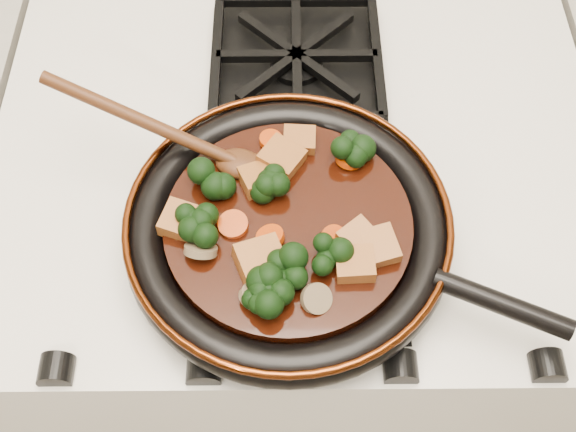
{
  "coord_description": "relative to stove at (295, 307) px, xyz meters",
  "views": [
    {
      "loc": [
        -0.02,
        1.15,
        1.61
      ],
      "look_at": [
        -0.01,
        1.55,
        0.97
      ],
      "focal_mm": 45.0,
      "sensor_mm": 36.0,
      "label": 1
    }
  ],
  "objects": [
    {
      "name": "stove",
      "position": [
        0.0,
        0.0,
        0.0
      ],
      "size": [
        0.76,
        0.6,
        0.9
      ],
      "primitive_type": "cube",
      "color": "silver",
      "rests_on": "ground"
    },
    {
      "name": "burner_grate_front",
      "position": [
        0.0,
        -0.14,
        0.46
      ],
      "size": [
        0.23,
        0.23,
        0.03
      ],
      "primitive_type": null,
      "color": "black",
      "rests_on": "stove"
    },
    {
      "name": "burner_grate_back",
      "position": [
        0.0,
        0.14,
        0.46
      ],
      "size": [
        0.23,
        0.23,
        0.03
      ],
      "primitive_type": null,
      "color": "black",
      "rests_on": "stove"
    },
    {
      "name": "skillet",
      "position": [
        -0.01,
        -0.14,
        0.49
      ],
      "size": [
        0.46,
        0.35,
        0.05
      ],
      "rotation": [
        0.0,
        0.0,
        -0.43
      ],
      "color": "black",
      "rests_on": "burner_grate_front"
    },
    {
      "name": "braising_sauce",
      "position": [
        -0.01,
        -0.14,
        0.5
      ],
      "size": [
        0.27,
        0.27,
        0.02
      ],
      "primitive_type": "cylinder",
      "color": "black",
      "rests_on": "skillet"
    },
    {
      "name": "tofu_cube_0",
      "position": [
        0.0,
        -0.03,
        0.52
      ],
      "size": [
        0.04,
        0.03,
        0.02
      ],
      "primitive_type": "cube",
      "rotation": [
        -0.08,
        -0.02,
        3.09
      ],
      "color": "brown",
      "rests_on": "braising_sauce"
    },
    {
      "name": "tofu_cube_1",
      "position": [
        -0.04,
        -0.19,
        0.52
      ],
      "size": [
        0.06,
        0.06,
        0.03
      ],
      "primitive_type": "cube",
      "rotation": [
        0.1,
        -0.08,
        1.95
      ],
      "color": "brown",
      "rests_on": "braising_sauce"
    },
    {
      "name": "tofu_cube_2",
      "position": [
        0.05,
        -0.19,
        0.52
      ],
      "size": [
        0.04,
        0.04,
        0.02
      ],
      "primitive_type": "cube",
      "rotation": [
        0.01,
        -0.05,
        0.04
      ],
      "color": "brown",
      "rests_on": "braising_sauce"
    },
    {
      "name": "tofu_cube_3",
      "position": [
        0.06,
        -0.17,
        0.52
      ],
      "size": [
        0.05,
        0.05,
        0.03
      ],
      "primitive_type": "cube",
      "rotation": [
        -0.09,
        -0.08,
        2.24
      ],
      "color": "brown",
      "rests_on": "braising_sauce"
    },
    {
      "name": "tofu_cube_4",
      "position": [
        -0.13,
        -0.14,
        0.52
      ],
      "size": [
        0.05,
        0.05,
        0.03
      ],
      "primitive_type": "cube",
      "rotation": [
        0.07,
        -0.05,
        1.24
      ],
      "color": "brown",
      "rests_on": "braising_sauce"
    },
    {
      "name": "tofu_cube_5",
      "position": [
        -0.02,
        -0.06,
        0.52
      ],
      "size": [
        0.06,
        0.06,
        0.03
      ],
      "primitive_type": "cube",
      "rotation": [
        0.02,
        -0.09,
        2.56
      ],
      "color": "brown",
      "rests_on": "braising_sauce"
    },
    {
      "name": "tofu_cube_6",
      "position": [
        -0.04,
        -0.09,
        0.52
      ],
      "size": [
        0.05,
        0.05,
        0.03
      ],
      "primitive_type": "cube",
      "rotation": [
        0.06,
        0.1,
        1.97
      ],
      "color": "brown",
      "rests_on": "braising_sauce"
    },
    {
      "name": "tofu_cube_7",
      "position": [
        0.08,
        -0.17,
        0.52
      ],
      "size": [
        0.04,
        0.05,
        0.03
      ],
      "primitive_type": "cube",
      "rotation": [
        -0.07,
        -0.1,
        1.84
      ],
      "color": "brown",
      "rests_on": "braising_sauce"
    },
    {
      "name": "broccoli_floret_0",
      "position": [
        -0.04,
        -0.23,
        0.52
      ],
      "size": [
        0.08,
        0.07,
        0.06
      ],
      "primitive_type": null,
      "rotation": [
        -0.09,
        -0.03,
        1.2
      ],
      "color": "black",
      "rests_on": "braising_sauce"
    },
    {
      "name": "broccoli_floret_1",
      "position": [
        0.03,
        -0.19,
        0.52
      ],
      "size": [
        0.09,
        0.08,
        0.07
      ],
      "primitive_type": null,
      "rotation": [
        -0.14,
        -0.24,
        0.85
      ],
      "color": "black",
      "rests_on": "braising_sauce"
    },
    {
      "name": "broccoli_floret_2",
      "position": [
        -0.03,
        -0.1,
        0.52
      ],
      "size": [
        0.06,
        0.07,
        0.06
      ],
      "primitive_type": null,
      "rotation": [
        -0.14,
        -0.0,
        3.11
      ],
      "color": "black",
      "rests_on": "braising_sauce"
    },
    {
      "name": "broccoli_floret_3",
      "position": [
        -0.03,
        -0.22,
        0.52
      ],
      "size": [
        0.09,
        0.09,
        0.07
      ],
      "primitive_type": null,
      "rotation": [
        -0.25,
        -0.16,
        0.7
      ],
      "color": "black",
      "rests_on": "braising_sauce"
    },
    {
      "name": "broccoli_floret_4",
      "position": [
        -0.02,
        -0.2,
        0.52
      ],
      "size": [
        0.09,
        0.09,
        0.06
      ],
      "primitive_type": null,
      "rotation": [
        0.09,
        0.15,
        2.31
      ],
      "color": "black",
      "rests_on": "braising_sauce"
    },
    {
      "name": "broccoli_floret_5",
      "position": [
        0.06,
        -0.06,
        0.52
      ],
      "size": [
        0.08,
        0.1,
        0.08
      ],
      "primitive_type": null,
      "rotation": [
        0.18,
        -0.22,
        0.83
      ],
      "color": "black",
      "rests_on": "braising_sauce"
    },
    {
      "name": "broccoli_floret_6",
      "position": [
        -0.1,
        -0.09,
        0.52
      ],
      "size": [
        0.08,
        0.09,
        0.07
      ],
      "primitive_type": null,
      "rotation": [
        -0.11,
        -0.14,
        2.27
      ],
      "color": "black",
      "rests_on": "braising_sauce"
    },
    {
      "name": "broccoli_floret_7",
      "position": [
        -0.11,
        -0.15,
        0.52
      ],
      "size": [
        0.08,
        0.08,
        0.07
      ],
      "primitive_type": null,
      "rotation": [
        -0.09,
        0.1,
        0.56
      ],
      "color": "black",
      "rests_on": "braising_sauce"
    },
    {
      "name": "carrot_coin_0",
      "position": [
        -0.07,
        -0.14,
        0.51
      ],
      "size": [
        0.03,
        0.03,
        0.01
      ],
      "primitive_type": "cylinder",
      "rotation": [
        0.13,
        -0.06,
        0.0
      ],
      "color": "#AC3204",
      "rests_on": "braising_sauce"
    },
    {
      "name": "carrot_coin_1",
      "position": [
        0.06,
        -0.06,
        0.51
      ],
      "size": [
        0.03,
        0.03,
        0.02
      ],
      "primitive_type": "cylinder",
      "rotation": [
        -0.21,
        0.18,
        0.0
      ],
      "color": "#AC3204",
      "rests_on": "braising_sauce"
    },
    {
      "name": "carrot_coin_2",
      "position": [
        -0.03,
        -0.16,
        0.51
      ],
      "size": [
        0.03,
        0.03,
        0.02
      ],
      "primitive_type": "cylinder",
      "rotation": [
        -0.15,
        -0.24,
        0.0
      ],
      "color": "#AC3204",
      "rests_on": "braising_sauce"
    },
    {
      "name": "carrot_coin_3",
      "position": [
        0.03,
        -0.16,
        0.51
      ],
      "size": [
        0.03,
        0.03,
        0.02
      ],
      "primitive_type": "cylinder",
      "rotation": [
        0.33,
        0.21,
        0.0
      ],
      "color": "#AC3204",
      "rests_on": "braising_sauce"
    },
    {
      "name": "carrot_coin_4",
      "position": [
        -0.03,
        -0.03,
        0.51
      ],
      "size": [
        0.03,
        0.03,
        0.01
      ],
      "primitive_type": "cylinder",
      "rotation": [
        0.03,
        0.08,
        0.0
      ],
      "color": "#AC3204",
      "rests_on": "braising_sauce"
    },
    {
      "name": "mushroom_slice_0",
      "position": [
        -0.1,
        -0.17,
        0.52
      ],
      "size": [
        0.04,
        0.04,
        0.03
      ],
      "primitive_type": "cylinder",
      "rotation": [
        0.72,
        0.0,
        2.95
      ],
      "color": "brown",
      "rests_on": "braising_sauce"
    },
    {
      "name": "mushroom_slice_1",
      "position": [
        0.01,
        -0.23,
        0.52
      ],
      "size": [
        0.04,
        0.04,
        0.02
      ],
      "primitive_type": "cylinder",
      "rotation": [
        0.57,
        0.0,
        0.76
      ],
      "color": "brown",
      "rests_on": "braising_sauce"
    },
    {
      "name": "mushroom_slice_2",
      "position": [
        -0.05,
        -0.23,
        0.52
      ],
      "size": [
        0.04,
        0.04,
        0.02
      ],
      "primitive_type": "cylinder",
      "rotation": [
        0.57,
        0.0,
        1.98
      ],
      "color": "brown",
      "rests_on": "braising_sauce"
    },
    {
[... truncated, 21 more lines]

